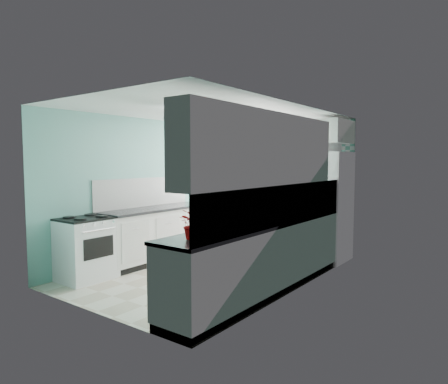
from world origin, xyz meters
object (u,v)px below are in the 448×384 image
Objects in this scene: fridge at (323,206)px; microwave at (324,144)px; potted_plant at (193,225)px; stove at (86,248)px; ceiling_light at (176,120)px; fruit_bowl at (214,231)px; sink at (299,215)px.

fridge is 3.82× the size of microwave.
microwave reaches higher than potted_plant.
fridge reaches higher than stove.
ceiling_light reaches higher than microwave.
ceiling_light reaches higher than potted_plant.
microwave is at bearing 53.82° from stove.
fridge is at bearing 53.82° from stove.
ceiling_light reaches higher than fruit_bowl.
stove is 1.71× the size of sink.
ceiling_light is 1.13× the size of fruit_bowl.
fridge is 1.09m from microwave.
stove is at bearing 179.75° from fruit_bowl.
fruit_bowl is (2.40, -0.01, 0.50)m from stove.
sink is (0.09, -1.17, -0.02)m from fridge.
ceiling_light is 0.18× the size of fridge.
potted_plant is at bearing -90.00° from fruit_bowl.
stove is at bearing 171.75° from potted_plant.
ceiling_light is 2.00m from potted_plant.
ceiling_light reaches higher than sink.
fridge is 3.60m from potted_plant.
potted_plant is (-0.00, -2.42, 0.17)m from sink.
potted_plant is at bearing -8.99° from stove.
stove is 3.21m from sink.
potted_plant reaches higher than stove.
sink is 1.69× the size of potted_plant.
stove is 2.45m from fruit_bowl.
fruit_bowl reaches higher than stove.
stove is (-1.20, -0.67, -1.85)m from ceiling_light.
fridge is 3.58× the size of sink.
fridge reaches higher than fruit_bowl.
fruit_bowl is at bearing -1.00° from stove.
fridge is 1.17m from sink.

